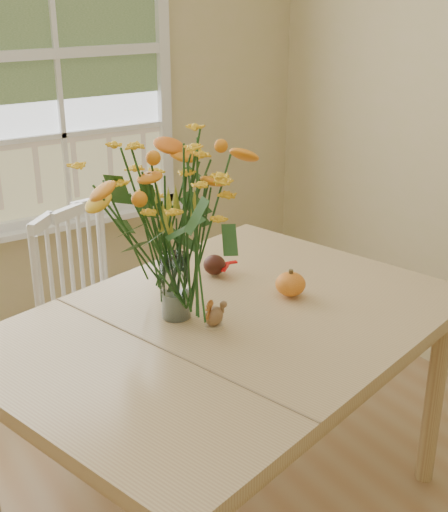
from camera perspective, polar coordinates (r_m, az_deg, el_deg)
dining_table at (r=2.33m, az=0.27°, el=-7.29°), size 1.81×1.50×0.83m
windsor_chair at (r=3.02m, az=-10.89°, el=-4.59°), size 0.60×0.59×0.98m
flower_vase at (r=2.18m, az=-4.23°, el=2.68°), size 0.46×0.46×0.55m
pumpkin at (r=2.44m, az=5.55°, el=-2.44°), size 0.11×0.11×0.08m
turkey_figurine at (r=2.22m, az=-0.83°, el=-5.04°), size 0.09×0.09×0.10m
dark_gourd at (r=2.60m, az=-0.80°, el=-0.82°), size 0.13×0.09×0.08m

